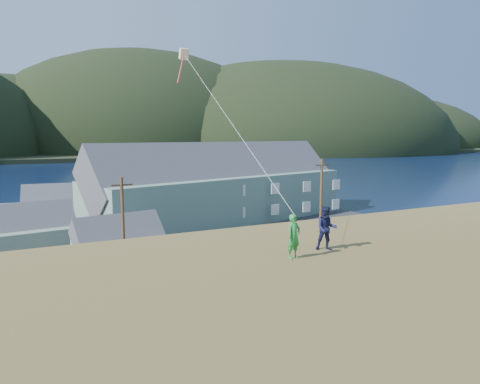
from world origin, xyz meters
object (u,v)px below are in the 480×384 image
at_px(shed_palegreen_near, 25,235).
at_px(kite_flyer_green, 294,236).
at_px(shed_white, 120,245).
at_px(wharf, 50,210).
at_px(kite_flyer_navy, 326,228).
at_px(lodge, 224,185).
at_px(shed_palegreen_far, 69,208).

relative_size(shed_palegreen_near, kite_flyer_green, 5.90).
height_order(shed_palegreen_near, shed_white, shed_palegreen_near).
height_order(wharf, kite_flyer_navy, kite_flyer_navy).
bearing_deg(shed_white, kite_flyer_navy, -91.34).
height_order(lodge, kite_flyer_navy, lodge).
xyz_separation_m(shed_palegreen_far, kite_flyer_navy, (6.20, -43.53, 5.37)).
distance_m(shed_palegreen_far, kite_flyer_green, 44.46).
xyz_separation_m(lodge, shed_palegreen_near, (-24.39, -8.60, -2.58)).
distance_m(wharf, kite_flyer_green, 59.11).
bearing_deg(kite_flyer_navy, shed_palegreen_near, 138.60).
relative_size(shed_white, shed_palegreen_far, 0.74).
bearing_deg(lodge, kite_flyer_navy, -123.51).
bearing_deg(shed_palegreen_far, kite_flyer_navy, -75.86).
xyz_separation_m(wharf, shed_white, (4.16, -34.22, 1.85)).
bearing_deg(shed_palegreen_far, shed_white, -76.66).
distance_m(shed_palegreen_near, shed_white, 10.37).
bearing_deg(kite_flyer_navy, wharf, 126.56).
xyz_separation_m(wharf, shed_palegreen_near, (-3.28, -26.99, 2.02)).
distance_m(lodge, shed_palegreen_near, 25.99).
bearing_deg(lodge, shed_white, -151.90).
height_order(lodge, shed_palegreen_far, lodge).
bearing_deg(shed_palegreen_near, kite_flyer_green, -81.67).
relative_size(lodge, kite_flyer_navy, 22.25).
xyz_separation_m(lodge, kite_flyer_navy, (-13.29, -39.52, 3.02)).
bearing_deg(kite_flyer_navy, shed_white, 127.64).
distance_m(kite_flyer_green, kite_flyer_navy, 1.84).
height_order(wharf, shed_white, shed_white).
relative_size(wharf, shed_white, 3.16).
bearing_deg(kite_flyer_navy, lodge, 100.28).
distance_m(lodge, kite_flyer_navy, 41.81).
bearing_deg(shed_palegreen_far, kite_flyer_green, -78.25).
height_order(shed_palegreen_near, kite_flyer_navy, kite_flyer_navy).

